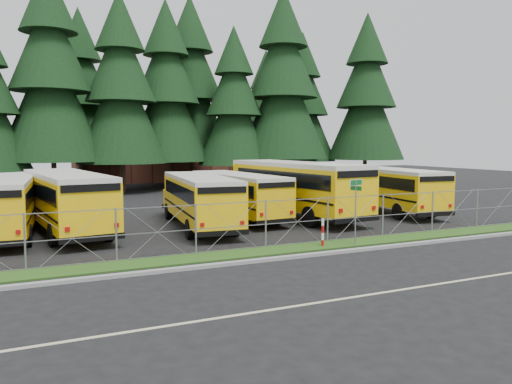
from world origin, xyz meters
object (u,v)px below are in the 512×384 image
(bus_4, at_px, (199,202))
(street_sign, at_px, (356,198))
(bus_1, at_px, (6,207))
(bus_east, at_px, (385,190))
(bus_6, at_px, (292,190))
(striped_bollard, at_px, (323,233))
(bus_2, at_px, (65,203))
(bus_5, at_px, (236,196))

(bus_4, xyz_separation_m, street_sign, (4.54, -7.15, 0.69))
(bus_1, relative_size, bus_east, 0.99)
(bus_1, xyz_separation_m, street_sign, (13.44, -8.59, 0.66))
(bus_east, xyz_separation_m, street_sign, (-7.93, -7.84, 0.65))
(bus_6, bearing_deg, striped_bollard, -115.60)
(bus_2, relative_size, bus_6, 0.90)
(bus_2, xyz_separation_m, street_sign, (10.86, -8.42, 0.57))
(bus_5, height_order, bus_6, bus_6)
(bus_2, relative_size, bus_4, 1.09)
(bus_6, bearing_deg, bus_east, -10.62)
(bus_2, distance_m, bus_4, 6.44)
(bus_2, distance_m, striped_bollard, 12.47)
(bus_5, bearing_deg, bus_east, -11.00)
(bus_east, height_order, striped_bollard, bus_east)
(bus_4, height_order, bus_east, bus_east)
(bus_east, bearing_deg, bus_1, -176.15)
(striped_bollard, bearing_deg, bus_east, 38.76)
(bus_2, relative_size, bus_5, 1.12)
(bus_east, distance_m, street_sign, 11.17)
(bus_5, xyz_separation_m, bus_east, (9.66, -1.22, 0.08))
(bus_5, xyz_separation_m, bus_6, (3.29, -0.65, 0.31))
(bus_1, bearing_deg, street_sign, -28.67)
(bus_1, relative_size, striped_bollard, 8.73)
(bus_6, bearing_deg, bus_5, 163.37)
(bus_2, bearing_deg, street_sign, -45.09)
(bus_2, xyz_separation_m, bus_5, (9.13, 0.64, -0.16))
(bus_5, bearing_deg, bus_4, -149.77)
(bus_2, height_order, street_sign, bus_2)
(bus_1, bearing_deg, bus_2, 0.15)
(bus_1, distance_m, striped_bollard, 14.62)
(bus_east, relative_size, striped_bollard, 8.81)
(bus_east, bearing_deg, bus_4, -171.00)
(bus_4, bearing_deg, bus_5, 39.98)
(bus_1, bearing_deg, bus_4, -5.25)
(bus_4, distance_m, street_sign, 8.50)
(bus_1, xyz_separation_m, bus_east, (21.38, -0.75, 0.01))
(bus_1, height_order, bus_2, bus_2)
(bus_6, height_order, street_sign, bus_6)
(bus_4, bearing_deg, bus_2, 174.61)
(street_sign, bearing_deg, bus_east, 44.64)
(bus_6, bearing_deg, bus_4, -173.90)
(bus_2, xyz_separation_m, bus_east, (18.79, -0.58, -0.08))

